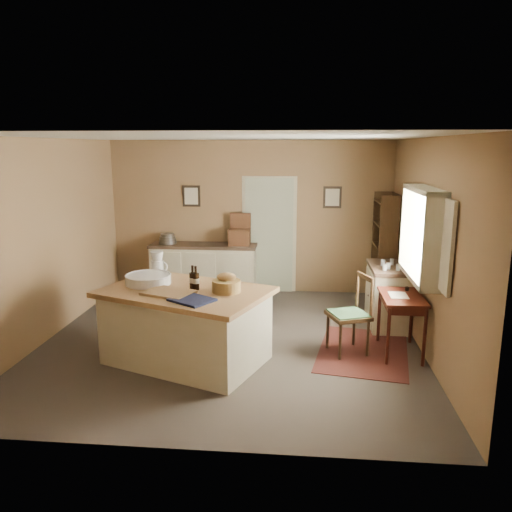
{
  "coord_description": "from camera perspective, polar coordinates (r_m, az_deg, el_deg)",
  "views": [
    {
      "loc": [
        0.93,
        -6.31,
        2.58
      ],
      "look_at": [
        0.33,
        0.18,
        1.15
      ],
      "focal_mm": 35.0,
      "sensor_mm": 36.0,
      "label": 1
    }
  ],
  "objects": [
    {
      "name": "door",
      "position": [
        8.93,
        1.51,
        2.53
      ],
      "size": [
        0.97,
        0.06,
        2.11
      ],
      "primitive_type": "cube",
      "color": "#A2A98E",
      "rests_on": "ground"
    },
    {
      "name": "window",
      "position": [
        6.37,
        18.79,
        2.4
      ],
      "size": [
        0.25,
        1.99,
        1.12
      ],
      "color": "beige",
      "rests_on": "ground"
    },
    {
      "name": "rug",
      "position": [
        6.68,
        12.14,
        -10.59
      ],
      "size": [
        1.35,
        1.76,
        0.01
      ],
      "primitive_type": "cube",
      "rotation": [
        0.0,
        0.0,
        -0.17
      ],
      "color": "#531E1B",
      "rests_on": "ground"
    },
    {
      "name": "writing_desk",
      "position": [
        6.53,
        16.33,
        -5.21
      ],
      "size": [
        0.5,
        0.83,
        0.82
      ],
      "color": "#33110A",
      "rests_on": "ground"
    },
    {
      "name": "wall_right",
      "position": [
        6.62,
        18.93,
        0.98
      ],
      "size": [
        0.1,
        5.0,
        2.7
      ],
      "primitive_type": "cube",
      "color": "brown",
      "rests_on": "ground"
    },
    {
      "name": "wall_front",
      "position": [
        4.11,
        -8.08,
        -5.16
      ],
      "size": [
        5.0,
        0.1,
        2.7
      ],
      "primitive_type": "cube",
      "color": "brown",
      "rests_on": "ground"
    },
    {
      "name": "shelving_unit",
      "position": [
        8.59,
        14.72,
        0.79
      ],
      "size": [
        0.31,
        0.83,
        1.84
      ],
      "color": "black",
      "rests_on": "ground"
    },
    {
      "name": "ground",
      "position": [
        6.88,
        -2.9,
        -9.67
      ],
      "size": [
        5.0,
        5.0,
        0.0
      ],
      "primitive_type": "plane",
      "color": "#53473F",
      "rests_on": "ground"
    },
    {
      "name": "wall_left",
      "position": [
        7.29,
        -22.87,
        1.67
      ],
      "size": [
        0.1,
        5.0,
        2.7
      ],
      "primitive_type": "cube",
      "color": "brown",
      "rests_on": "ground"
    },
    {
      "name": "right_cabinet",
      "position": [
        7.55,
        14.8,
        -4.37
      ],
      "size": [
        0.54,
        0.97,
        0.99
      ],
      "color": "beige",
      "rests_on": "ground"
    },
    {
      "name": "work_island",
      "position": [
        6.18,
        -8.04,
        -7.62
      ],
      "size": [
        2.24,
        1.86,
        1.2
      ],
      "rotation": [
        0.0,
        0.0,
        -0.37
      ],
      "color": "beige",
      "rests_on": "ground"
    },
    {
      "name": "framed_prints",
      "position": [
        8.86,
        0.57,
        6.79
      ],
      "size": [
        2.82,
        0.02,
        0.38
      ],
      "color": "black",
      "rests_on": "ground"
    },
    {
      "name": "sideboard",
      "position": [
        8.93,
        -5.93,
        -1.29
      ],
      "size": [
        1.88,
        0.53,
        1.18
      ],
      "color": "beige",
      "rests_on": "ground"
    },
    {
      "name": "ceiling",
      "position": [
        6.38,
        -3.17,
        13.43
      ],
      "size": [
        5.0,
        5.0,
        0.0
      ],
      "primitive_type": "plane",
      "color": "silver",
      "rests_on": "wall_back"
    },
    {
      "name": "wall_back",
      "position": [
        8.94,
        -0.71,
        4.46
      ],
      "size": [
        5.0,
        0.1,
        2.7
      ],
      "primitive_type": "cube",
      "color": "brown",
      "rests_on": "ground"
    },
    {
      "name": "desk_chair",
      "position": [
        6.44,
        10.49,
        -6.7
      ],
      "size": [
        0.6,
        0.6,
        1.0
      ],
      "primitive_type": null,
      "rotation": [
        0.0,
        0.0,
        0.37
      ],
      "color": "black",
      "rests_on": "ground"
    }
  ]
}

